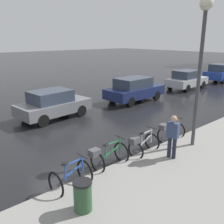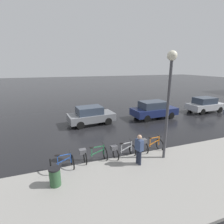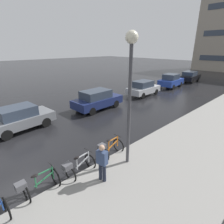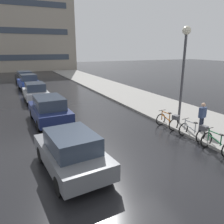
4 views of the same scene
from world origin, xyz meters
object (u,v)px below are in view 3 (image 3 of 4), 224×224
(bicycle_farthest, at_px, (109,148))
(car_black, at_px, (190,76))
(pedestrian, at_px, (102,162))
(car_navy, at_px, (97,99))
(car_blue, at_px, (171,81))
(car_grey, at_px, (20,118))
(bicycle_third, at_px, (78,166))
(car_silver, at_px, (143,88))
(streetlamp, at_px, (130,77))
(bicycle_second, at_px, (37,184))

(bicycle_farthest, relative_size, car_black, 0.33)
(bicycle_farthest, relative_size, pedestrian, 0.83)
(car_navy, height_order, car_blue, car_blue)
(car_grey, height_order, car_black, car_black)
(bicycle_third, xyz_separation_m, car_black, (-6.29, 24.13, 0.31))
(car_navy, height_order, car_black, car_navy)
(car_silver, height_order, streetlamp, streetlamp)
(bicycle_second, distance_m, car_blue, 20.94)
(car_black, relative_size, streetlamp, 0.77)
(pedestrian, bearing_deg, streetlamp, 94.70)
(bicycle_second, bearing_deg, bicycle_third, 85.27)
(car_navy, relative_size, pedestrian, 2.58)
(bicycle_third, bearing_deg, streetlamp, 68.07)
(car_silver, xyz_separation_m, pedestrian, (7.16, -11.92, 0.16))
(bicycle_farthest, bearing_deg, streetlamp, 14.94)
(bicycle_third, distance_m, car_silver, 13.87)
(car_black, distance_m, pedestrian, 24.72)
(streetlamp, bearing_deg, pedestrian, -85.30)
(bicycle_third, height_order, car_blue, car_blue)
(car_grey, xyz_separation_m, car_navy, (0.23, 6.12, 0.05))
(pedestrian, relative_size, streetlamp, 0.30)
(pedestrian, bearing_deg, car_grey, -174.20)
(car_silver, distance_m, pedestrian, 13.90)
(bicycle_third, relative_size, bicycle_farthest, 1.01)
(bicycle_farthest, bearing_deg, car_silver, 119.89)
(car_blue, bearing_deg, car_navy, -89.32)
(car_navy, bearing_deg, car_blue, 90.68)
(car_blue, distance_m, pedestrian, 19.34)
(car_grey, distance_m, pedestrian, 7.34)
(car_silver, xyz_separation_m, car_black, (-0.10, 11.71, -0.01))
(car_navy, relative_size, car_blue, 1.08)
(pedestrian, bearing_deg, car_black, 107.08)
(car_black, height_order, streetlamp, streetlamp)
(bicycle_third, bearing_deg, car_black, 104.61)
(bicycle_farthest, height_order, car_silver, car_silver)
(bicycle_farthest, height_order, car_grey, car_grey)
(car_blue, bearing_deg, pedestrian, -68.08)
(car_silver, bearing_deg, car_black, 90.50)
(bicycle_second, xyz_separation_m, car_black, (-6.16, 25.71, 0.31))
(car_silver, bearing_deg, bicycle_third, -63.51)
(bicycle_second, relative_size, car_grey, 0.35)
(car_grey, relative_size, car_black, 0.94)
(car_grey, bearing_deg, streetlamp, 18.02)
(pedestrian, height_order, streetlamp, streetlamp)
(bicycle_second, xyz_separation_m, pedestrian, (1.10, 2.08, 0.48))
(bicycle_farthest, distance_m, car_silver, 12.20)
(car_grey, height_order, car_silver, car_silver)
(bicycle_second, distance_m, car_grey, 6.35)
(bicycle_second, bearing_deg, pedestrian, 62.10)
(car_silver, bearing_deg, car_blue, 90.59)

